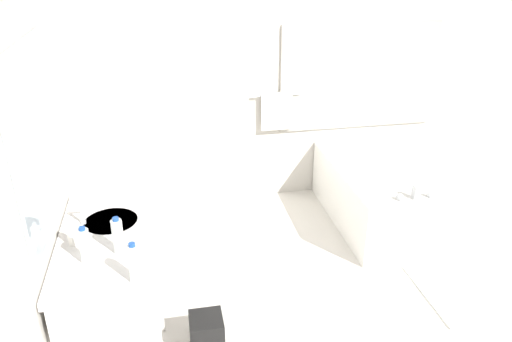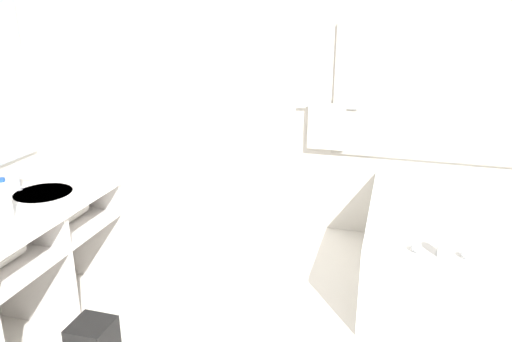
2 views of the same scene
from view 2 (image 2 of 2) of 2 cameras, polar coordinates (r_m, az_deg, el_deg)
name	(u,v)px [view 2 (image 2 of 2)]	position (r m, az deg, el deg)	size (l,w,h in m)	color
wall_back_with_blinds	(368,84)	(4.34, 12.67, 9.63)	(7.40, 0.13, 2.70)	silver
vanity_counter	(31,238)	(3.45, -24.33, -7.00)	(0.65, 1.26, 0.84)	white
sink_faucet	(18,177)	(3.57, -25.55, -0.65)	(0.09, 0.04, 0.18)	silver
bathtub	(430,245)	(3.88, 19.30, -8.01)	(0.90, 1.52, 0.71)	white
water_bottle_2	(5,200)	(3.11, -26.76, -2.96)	(0.07, 0.07, 0.24)	silver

